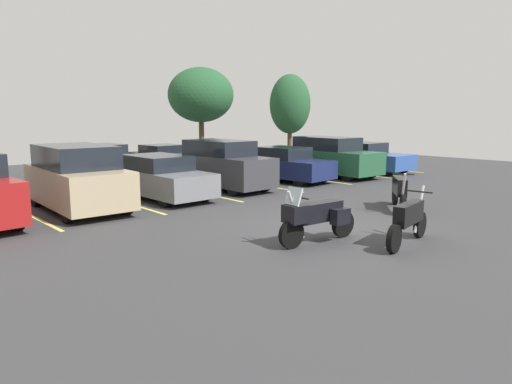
# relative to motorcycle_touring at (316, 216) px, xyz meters

# --- Properties ---
(ground) EXTENTS (44.00, 44.00, 0.10)m
(ground) POSITION_rel_motorcycle_touring_xyz_m (1.36, 0.67, -0.69)
(ground) COLOR #38383A
(motorcycle_touring) EXTENTS (2.28, 0.92, 1.36)m
(motorcycle_touring) POSITION_rel_motorcycle_touring_xyz_m (0.00, 0.00, 0.00)
(motorcycle_touring) COLOR black
(motorcycle_touring) RESTS_ON ground
(motorcycle_second) EXTENTS (1.81, 1.52, 1.24)m
(motorcycle_second) POSITION_rel_motorcycle_touring_xyz_m (4.85, 0.81, -0.04)
(motorcycle_second) COLOR black
(motorcycle_second) RESTS_ON ground
(motorcycle_third) EXTENTS (2.23, 0.69, 1.25)m
(motorcycle_third) POSITION_rel_motorcycle_touring_xyz_m (1.46, -1.47, -0.06)
(motorcycle_third) COLOR black
(motorcycle_third) RESTS_ON ground
(parking_stripes) EXTENTS (27.02, 4.68, 0.01)m
(parking_stripes) POSITION_rel_motorcycle_touring_xyz_m (0.57, 7.30, -0.63)
(parking_stripes) COLOR #EAE066
(parking_stripes) RESTS_ON ground
(car_tan) EXTENTS (2.12, 4.50, 1.99)m
(car_tan) POSITION_rel_motorcycle_touring_xyz_m (-2.56, 7.32, 0.35)
(car_tan) COLOR tan
(car_tan) RESTS_ON ground
(car_grey) EXTENTS (1.84, 4.68, 1.50)m
(car_grey) POSITION_rel_motorcycle_touring_xyz_m (0.42, 7.59, 0.09)
(car_grey) COLOR slate
(car_grey) RESTS_ON ground
(car_charcoal) EXTENTS (1.79, 4.38, 1.90)m
(car_charcoal) POSITION_rel_motorcycle_touring_xyz_m (3.34, 7.68, 0.31)
(car_charcoal) COLOR #38383D
(car_charcoal) RESTS_ON ground
(car_navy) EXTENTS (2.14, 4.45, 1.49)m
(car_navy) POSITION_rel_motorcycle_touring_xyz_m (6.74, 7.62, 0.08)
(car_navy) COLOR navy
(car_navy) RESTS_ON ground
(car_green) EXTENTS (2.16, 4.72, 1.84)m
(car_green) POSITION_rel_motorcycle_touring_xyz_m (9.57, 7.29, 0.29)
(car_green) COLOR #235638
(car_green) RESTS_ON ground
(car_blue) EXTENTS (1.98, 4.40, 1.48)m
(car_blue) POSITION_rel_motorcycle_touring_xyz_m (12.28, 7.18, 0.09)
(car_blue) COLOR #2D519E
(car_blue) RESTS_ON ground
(car_far_champagne) EXTENTS (2.19, 4.90, 1.47)m
(car_far_champagne) POSITION_rel_motorcycle_touring_xyz_m (1.78, 14.98, 0.08)
(car_far_champagne) COLOR #C1B289
(car_far_champagne) RESTS_ON ground
(car_far_black) EXTENTS (2.14, 4.38, 1.35)m
(car_far_black) POSITION_rel_motorcycle_touring_xyz_m (4.77, 14.46, 0.02)
(car_far_black) COLOR black
(car_far_black) RESTS_ON ground
(tree_left) EXTENTS (2.99, 2.99, 5.80)m
(tree_left) POSITION_rel_motorcycle_touring_xyz_m (17.32, 17.51, 3.00)
(tree_left) COLOR #4C3823
(tree_left) RESTS_ON ground
(tree_far_right) EXTENTS (4.19, 4.19, 5.86)m
(tree_far_right) POSITION_rel_motorcycle_touring_xyz_m (9.88, 18.26, 3.48)
(tree_far_right) COLOR #4C3823
(tree_far_right) RESTS_ON ground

